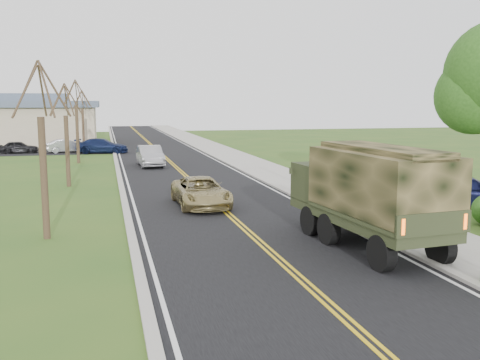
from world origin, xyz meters
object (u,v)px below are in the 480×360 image
object	(u,v)px
sedan_silver	(150,156)
military_truck	(369,189)
pickup_navy	(466,191)
suv_champagne	(201,192)

from	to	relation	value
sedan_silver	military_truck	bearing A→B (deg)	-81.42
military_truck	pickup_navy	bearing A→B (deg)	29.62
pickup_navy	suv_champagne	bearing A→B (deg)	102.05
military_truck	pickup_navy	world-z (taller)	military_truck
military_truck	pickup_navy	distance (m)	9.32
military_truck	sedan_silver	bearing A→B (deg)	96.59
sedan_silver	pickup_navy	size ratio (longest dim) A/B	0.96
military_truck	suv_champagne	world-z (taller)	military_truck
suv_champagne	sedan_silver	bearing A→B (deg)	92.09
sedan_silver	pickup_navy	bearing A→B (deg)	-59.59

